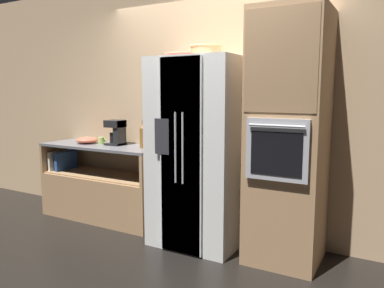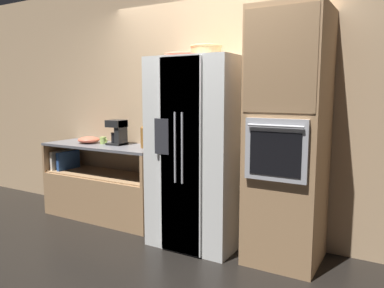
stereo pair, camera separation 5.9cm
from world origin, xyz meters
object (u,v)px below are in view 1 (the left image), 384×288
refrigerator (199,152)px  mug (102,141)px  wall_oven (288,138)px  bottle_tall (143,136)px  wicker_basket (206,51)px  fruit_bowl (180,54)px  coffee_maker (117,132)px  mixing_bowl (87,140)px

refrigerator → mug: refrigerator is taller
wall_oven → bottle_tall: (-1.64, 0.08, -0.08)m
wicker_basket → mug: (-1.43, 0.05, -0.98)m
fruit_bowl → bottle_tall: (-0.59, 0.19, -0.84)m
fruit_bowl → refrigerator: bearing=23.6°
wicker_basket → fruit_bowl: size_ratio=1.02×
wicker_basket → coffee_maker: (-1.21, 0.07, -0.86)m
mug → refrigerator: bearing=-5.6°
wall_oven → fruit_bowl: 1.30m
mug → bottle_tall: bearing=-2.5°
mug → mixing_bowl: bearing=-168.9°
wall_oven → coffee_maker: 2.07m
wall_oven → bottle_tall: 1.64m
refrigerator → wicker_basket: wicker_basket is taller
wicker_basket → bottle_tall: wicker_basket is taller
fruit_bowl → coffee_maker: bearing=167.0°
mug → coffee_maker: size_ratio=0.37×
fruit_bowl → coffee_maker: size_ratio=1.03×
wall_oven → mug: (-2.28, 0.10, -0.17)m
refrigerator → mixing_bowl: refrigerator is taller
refrigerator → coffee_maker: (-1.19, 0.16, 0.13)m
refrigerator → wall_oven: (0.88, 0.03, 0.19)m
wicker_basket → coffee_maker: 1.49m
coffee_maker → bottle_tall: bearing=-6.6°
refrigerator → mug: bearing=174.4°
fruit_bowl → mixing_bowl: 1.72m
wall_oven → coffee_maker: (-2.06, 0.12, -0.06)m
refrigerator → mixing_bowl: size_ratio=6.99×
fruit_bowl → coffee_maker: fruit_bowl is taller
wall_oven → wicker_basket: wall_oven is taller
refrigerator → fruit_bowl: bearing=-156.4°
wall_oven → mixing_bowl: wall_oven is taller
refrigerator → bottle_tall: 0.78m
mug → mixing_bowl: mug is taller
refrigerator → wall_oven: bearing=2.2°
wall_oven → mixing_bowl: 2.49m
mug → wicker_basket: bearing=-1.9°
wall_oven → coffee_maker: bearing=176.5°
bottle_tall → coffee_maker: 0.43m
refrigerator → mug: 1.41m
wicker_basket → mixing_bowl: size_ratio=1.17×
wall_oven → wicker_basket: (-0.85, 0.06, 0.80)m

